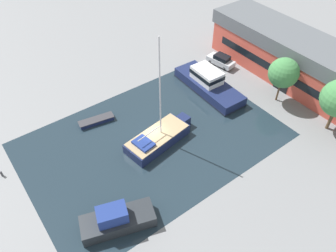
{
  "coord_description": "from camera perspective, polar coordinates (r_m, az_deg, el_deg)",
  "views": [
    {
      "loc": [
        23.64,
        -15.36,
        29.04
      ],
      "look_at": [
        0.0,
        2.29,
        1.0
      ],
      "focal_mm": 35.0,
      "sensor_mm": 36.0,
      "label": 1
    }
  ],
  "objects": [
    {
      "name": "ground_plane",
      "position": [
        40.47,
        -2.6,
        -2.36
      ],
      "size": [
        440.0,
        440.0,
        0.0
      ],
      "primitive_type": "plane",
      "color": "gray"
    },
    {
      "name": "water_canal",
      "position": [
        40.47,
        -2.6,
        -2.36
      ],
      "size": [
        20.69,
        30.53,
        0.01
      ],
      "primitive_type": "cube",
      "color": "#1E2D38",
      "rests_on": "ground"
    },
    {
      "name": "warehouse_building",
      "position": [
        51.49,
        22.28,
        10.31
      ],
      "size": [
        30.49,
        7.94,
        6.77
      ],
      "rotation": [
        0.0,
        0.0,
        -0.01
      ],
      "color": "#C64C3D",
      "rests_on": "ground"
    },
    {
      "name": "quay_tree_near_building",
      "position": [
        46.09,
        19.49,
        8.71
      ],
      "size": [
        4.04,
        4.04,
        6.54
      ],
      "color": "brown",
      "rests_on": "ground"
    },
    {
      "name": "parked_car",
      "position": [
        53.6,
        9.21,
        11.25
      ],
      "size": [
        4.75,
        2.58,
        1.76
      ],
      "rotation": [
        0.0,
        0.0,
        1.73
      ],
      "color": "silver",
      "rests_on": "ground"
    },
    {
      "name": "sailboat_moored",
      "position": [
        39.63,
        -1.65,
        -1.98
      ],
      "size": [
        4.53,
        9.53,
        14.02
      ],
      "rotation": [
        0.0,
        0.0,
        0.15
      ],
      "color": "#19234C",
      "rests_on": "water_canal"
    },
    {
      "name": "motor_cruiser",
      "position": [
        47.71,
        7.01,
        7.41
      ],
      "size": [
        11.73,
        4.37,
        3.21
      ],
      "rotation": [
        0.0,
        0.0,
        1.54
      ],
      "color": "#19234C",
      "rests_on": "water_canal"
    },
    {
      "name": "small_dinghy",
      "position": [
        43.47,
        -12.36,
        0.93
      ],
      "size": [
        2.05,
        4.73,
        0.57
      ],
      "rotation": [
        0.0,
        0.0,
        6.11
      ],
      "color": "#19234C",
      "rests_on": "water_canal"
    },
    {
      "name": "cabin_boat",
      "position": [
        32.91,
        -8.91,
        -15.82
      ],
      "size": [
        4.76,
        7.56,
        2.73
      ],
      "rotation": [
        0.0,
        0.0,
        -0.32
      ],
      "color": "#23282D",
      "rests_on": "water_canal"
    },
    {
      "name": "mooring_bollard",
      "position": [
        40.83,
        -27.02,
        -7.39
      ],
      "size": [
        0.26,
        0.26,
        0.73
      ],
      "color": "#47474C",
      "rests_on": "ground"
    }
  ]
}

